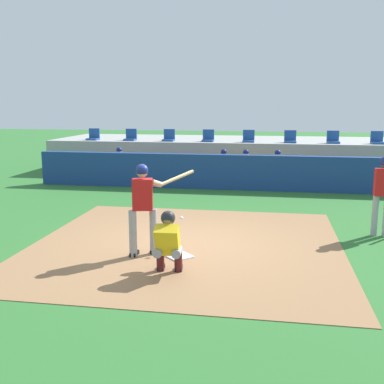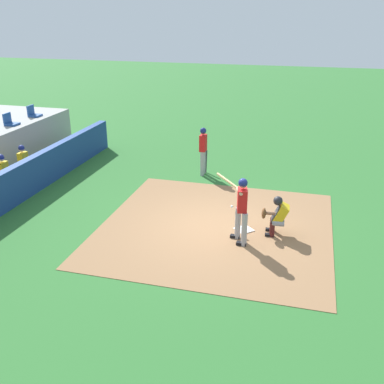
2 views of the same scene
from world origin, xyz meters
name	(u,v)px [view 1 (image 1 of 2)]	position (x,y,z in m)	size (l,w,h in m)	color
ground_plane	(186,245)	(0.00, 0.00, 0.00)	(80.00, 80.00, 0.00)	#2D6B2D
dirt_infield	(186,245)	(0.00, 0.00, 0.01)	(6.40, 6.40, 0.01)	#936B47
home_plate	(179,256)	(0.00, -0.80, 0.02)	(0.44, 0.44, 0.02)	white
batter_at_plate	(144,204)	(-0.68, -0.80, 1.04)	(1.11, 1.04, 1.80)	#99999E
catcher_crouched	(168,240)	(-0.02, -1.67, 0.61)	(0.50, 1.60, 1.13)	gray
on_deck_batter	(383,191)	(4.16, 1.39, 1.02)	(0.58, 0.23, 1.79)	#99999E
dugout_wall	(220,172)	(0.00, 6.50, 0.60)	(13.00, 0.30, 1.20)	navy
dugout_bench	(223,178)	(0.00, 7.50, 0.23)	(11.80, 0.44, 0.45)	olive
dugout_player_0	(118,164)	(-3.93, 7.34, 0.67)	(0.49, 0.70, 1.30)	#939399
dugout_player_1	(223,166)	(0.02, 7.34, 0.67)	(0.49, 0.70, 1.30)	#939399
dugout_player_2	(245,167)	(0.82, 7.34, 0.67)	(0.49, 0.70, 1.30)	#939399
dugout_player_3	(277,168)	(1.95, 7.34, 0.67)	(0.49, 0.70, 1.30)	#939399
stands_platform	(231,155)	(0.00, 10.90, 0.70)	(15.00, 4.40, 1.40)	#9E9E99
stadium_seat_0	(93,137)	(-5.69, 9.38, 1.53)	(0.46, 0.46, 0.48)	#1E478C
stadium_seat_1	(131,137)	(-4.06, 9.38, 1.53)	(0.46, 0.46, 0.48)	#1E478C
stadium_seat_2	(169,138)	(-2.44, 9.38, 1.53)	(0.46, 0.46, 0.48)	#1E478C
stadium_seat_3	(208,138)	(-0.81, 9.38, 1.53)	(0.46, 0.46, 0.48)	#1E478C
stadium_seat_4	(249,139)	(0.81, 9.38, 1.53)	(0.46, 0.46, 0.48)	#1E478C
stadium_seat_5	(290,139)	(2.44, 9.38, 1.53)	(0.46, 0.46, 0.48)	#1E478C
stadium_seat_6	(333,140)	(4.06, 9.38, 1.53)	(0.46, 0.46, 0.48)	#1E478C
stadium_seat_7	(377,140)	(5.69, 9.38, 1.53)	(0.46, 0.46, 0.48)	#1E478C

